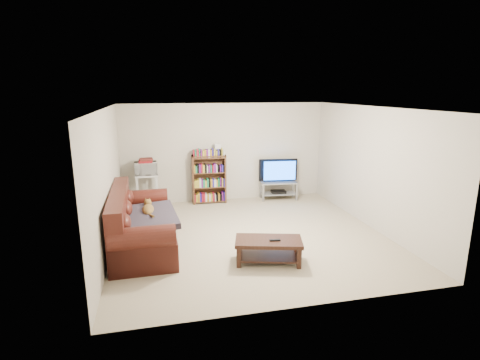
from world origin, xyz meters
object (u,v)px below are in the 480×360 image
object	(u,v)px
bookshelf	(209,178)
tv_stand	(279,187)
coffee_table	(269,246)
sofa	(138,228)

from	to	relation	value
bookshelf	tv_stand	bearing A→B (deg)	-0.85
coffee_table	bookshelf	size ratio (longest dim) A/B	0.98
coffee_table	bookshelf	world-z (taller)	bookshelf
coffee_table	bookshelf	xyz separation A→B (m)	(-0.45, 3.46, 0.34)
sofa	coffee_table	bearing A→B (deg)	-29.65
coffee_table	tv_stand	size ratio (longest dim) A/B	1.22
coffee_table	bookshelf	distance (m)	3.51
sofa	tv_stand	size ratio (longest dim) A/B	2.53
tv_stand	bookshelf	bearing A→B (deg)	-176.82
coffee_table	tv_stand	xyz separation A→B (m)	(1.31, 3.38, 0.04)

